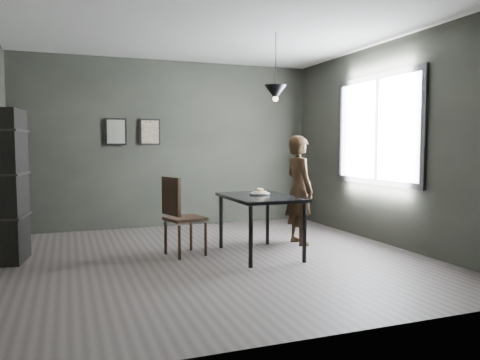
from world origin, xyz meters
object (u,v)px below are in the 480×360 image
object	(u,v)px
white_plate	(260,194)
shelf_unit	(8,186)
pendant_lamp	(276,92)
woman	(299,190)
wood_chair	(179,211)
cafe_table	(260,202)

from	to	relation	value
white_plate	shelf_unit	world-z (taller)	shelf_unit
pendant_lamp	woman	bearing A→B (deg)	32.18
white_plate	wood_chair	xyz separation A→B (m)	(-1.02, 0.16, -0.19)
white_plate	woman	distance (m)	0.78
cafe_table	white_plate	size ratio (longest dim) A/B	5.22
cafe_table	wood_chair	world-z (taller)	wood_chair
cafe_table	woman	distance (m)	0.89
woman	wood_chair	bearing A→B (deg)	93.54
wood_chair	shelf_unit	bearing A→B (deg)	152.24
wood_chair	shelf_unit	size ratio (longest dim) A/B	0.55
shelf_unit	pendant_lamp	world-z (taller)	pendant_lamp
pendant_lamp	cafe_table	bearing A→B (deg)	-158.20
cafe_table	wood_chair	distance (m)	1.02
woman	pendant_lamp	world-z (taller)	pendant_lamp
white_plate	woman	bearing A→B (deg)	22.50
wood_chair	pendant_lamp	distance (m)	1.93
woman	pendant_lamp	size ratio (longest dim) A/B	1.75
woman	shelf_unit	world-z (taller)	shelf_unit
wood_chair	pendant_lamp	world-z (taller)	pendant_lamp
cafe_table	white_plate	xyz separation A→B (m)	(0.05, 0.13, 0.08)
shelf_unit	cafe_table	bearing A→B (deg)	-5.34
pendant_lamp	white_plate	bearing A→B (deg)	171.07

